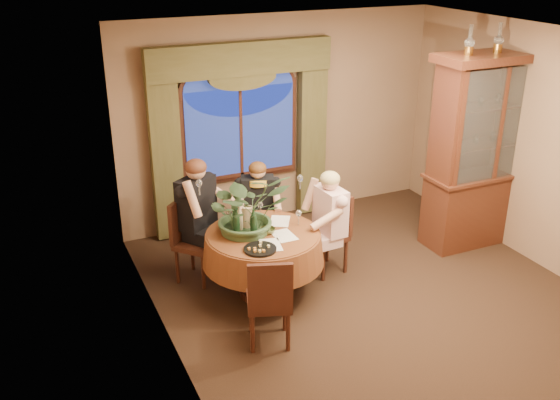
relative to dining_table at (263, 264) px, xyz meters
name	(u,v)px	position (x,y,z in m)	size (l,w,h in m)	color
floor	(373,297)	(1.07, -0.57, -0.38)	(5.00, 5.00, 0.00)	black
wall_back	(280,119)	(1.07, 1.93, 1.02)	(4.50, 4.50, 0.00)	#84634A
wall_right	(545,150)	(3.32, -0.57, 1.02)	(5.00, 5.00, 0.00)	#84634A
ceiling	(390,40)	(1.07, -0.57, 2.42)	(5.00, 5.00, 0.00)	white
window	(241,133)	(0.47, 1.86, 0.92)	(1.62, 0.10, 1.32)	navy
arched_transom	(239,74)	(0.47, 1.86, 1.71)	(1.60, 0.06, 0.44)	navy
drapery_left	(166,153)	(-0.56, 1.81, 0.80)	(0.38, 0.14, 2.32)	#474420
drapery_right	(312,133)	(1.50, 1.81, 0.80)	(0.38, 0.14, 2.32)	#474420
swag_valance	(241,59)	(0.47, 1.78, 1.90)	(2.45, 0.16, 0.42)	#474420
dining_table	(263,264)	(0.00, 0.00, 0.00)	(1.33, 1.33, 0.75)	maroon
china_cabinet	(484,152)	(3.04, 0.11, 0.84)	(1.50, 0.59, 2.44)	#3D1B10
oil_lamp_left	(470,40)	(2.61, 0.11, 2.23)	(0.11, 0.11, 0.34)	#A5722D
oil_lamp_center	(499,38)	(3.04, 0.11, 2.23)	(0.11, 0.11, 0.34)	#A5722D
oil_lamp_right	(527,35)	(3.46, 0.11, 2.23)	(0.11, 0.11, 0.34)	#A5722D
chair_right	(326,234)	(0.87, 0.17, 0.10)	(0.42, 0.42, 0.96)	black
chair_back_right	(262,221)	(0.34, 0.83, 0.10)	(0.42, 0.42, 0.96)	black
chair_back	(197,242)	(-0.57, 0.61, 0.10)	(0.42, 0.42, 0.96)	black
chair_front_left	(269,299)	(-0.30, -0.84, 0.10)	(0.42, 0.42, 0.96)	black
person_pink	(330,225)	(0.85, 0.06, 0.28)	(0.47, 0.43, 1.31)	beige
person_back	(197,218)	(-0.51, 0.73, 0.34)	(0.51, 0.47, 1.44)	black
person_scarf	(258,210)	(0.29, 0.85, 0.25)	(0.45, 0.41, 1.25)	black
stoneware_vase	(248,219)	(-0.13, 0.12, 0.51)	(0.15, 0.15, 0.28)	tan
centerpiece_plant	(247,180)	(-0.12, 0.13, 0.96)	(0.88, 0.98, 0.77)	#365432
olive_bowl	(268,231)	(0.04, -0.02, 0.40)	(0.17, 0.17, 0.05)	#586133
cheese_platter	(260,249)	(-0.18, -0.36, 0.39)	(0.34, 0.34, 0.02)	black
wine_bottle_0	(237,224)	(-0.30, 0.00, 0.54)	(0.07, 0.07, 0.33)	black
wine_bottle_1	(240,221)	(-0.24, 0.06, 0.54)	(0.07, 0.07, 0.33)	tan
wine_bottle_2	(236,217)	(-0.24, 0.17, 0.54)	(0.07, 0.07, 0.33)	black
wine_bottle_3	(254,224)	(-0.14, -0.07, 0.54)	(0.07, 0.07, 0.33)	black
tasting_paper_0	(284,236)	(0.18, -0.16, 0.38)	(0.21, 0.30, 0.00)	white
tasting_paper_1	(280,221)	(0.28, 0.19, 0.38)	(0.21, 0.30, 0.00)	white
tasting_paper_2	(271,245)	(-0.04, -0.30, 0.38)	(0.21, 0.30, 0.00)	white
wine_glass_person_pink	(299,217)	(0.44, 0.03, 0.46)	(0.07, 0.07, 0.18)	silver
wine_glass_person_back	(229,217)	(-0.25, 0.36, 0.46)	(0.07, 0.07, 0.18)	silver
wine_glass_person_scarf	(260,209)	(0.14, 0.42, 0.46)	(0.07, 0.07, 0.18)	silver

